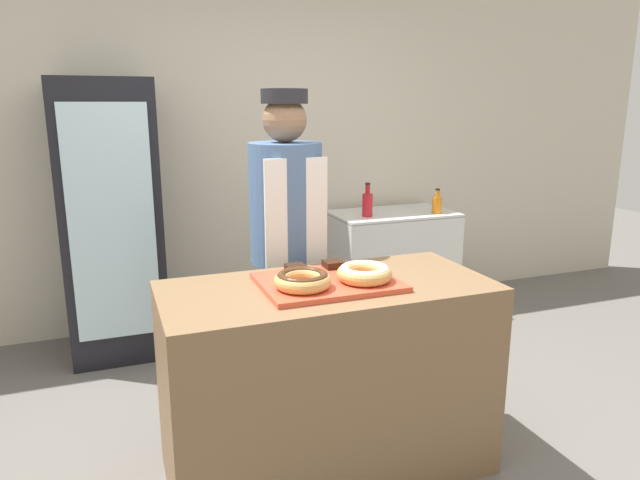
{
  "coord_description": "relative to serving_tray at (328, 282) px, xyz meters",
  "views": [
    {
      "loc": [
        -0.88,
        -2.22,
        1.68
      ],
      "look_at": [
        0.0,
        0.1,
        1.08
      ],
      "focal_mm": 32.0,
      "sensor_mm": 36.0,
      "label": 1
    }
  ],
  "objects": [
    {
      "name": "bottle_orange",
      "position": [
        1.55,
        1.59,
        -0.01
      ],
      "size": [
        0.07,
        0.07,
        0.2
      ],
      "color": "orange",
      "rests_on": "chest_freezer"
    },
    {
      "name": "chest_freezer",
      "position": [
        1.25,
        1.76,
        -0.49
      ],
      "size": [
        0.97,
        0.58,
        0.83
      ],
      "color": "silver",
      "rests_on": "ground_plane"
    },
    {
      "name": "serving_tray",
      "position": [
        0.0,
        0.0,
        0.0
      ],
      "size": [
        0.59,
        0.45,
        0.02
      ],
      "color": "#D84C33",
      "rests_on": "display_counter"
    },
    {
      "name": "beverage_fridge",
      "position": [
        -0.86,
        1.75,
        0.0
      ],
      "size": [
        0.62,
        0.64,
        1.84
      ],
      "color": "black",
      "rests_on": "ground_plane"
    },
    {
      "name": "baker_person",
      "position": [
        0.01,
        0.63,
        0.01
      ],
      "size": [
        0.39,
        0.39,
        1.75
      ],
      "color": "#4C4C51",
      "rests_on": "ground_plane"
    },
    {
      "name": "ground_plane",
      "position": [
        0.0,
        0.0,
        -0.92
      ],
      "size": [
        14.0,
        14.0,
        0.0
      ],
      "primitive_type": "plane",
      "color": "#66605B"
    },
    {
      "name": "brownie_back_right",
      "position": [
        0.09,
        0.17,
        0.03
      ],
      "size": [
        0.09,
        0.09,
        0.03
      ],
      "color": "black",
      "rests_on": "serving_tray"
    },
    {
      "name": "donut_chocolate_glaze",
      "position": [
        -0.14,
        -0.07,
        0.05
      ],
      "size": [
        0.24,
        0.24,
        0.07
      ],
      "color": "tan",
      "rests_on": "serving_tray"
    },
    {
      "name": "donut_light_glaze",
      "position": [
        0.14,
        -0.07,
        0.05
      ],
      "size": [
        0.24,
        0.24,
        0.07
      ],
      "color": "tan",
      "rests_on": "serving_tray"
    },
    {
      "name": "display_counter",
      "position": [
        0.0,
        0.0,
        -0.46
      ],
      "size": [
        1.46,
        0.68,
        0.9
      ],
      "color": "brown",
      "rests_on": "ground_plane"
    },
    {
      "name": "wall_back",
      "position": [
        0.0,
        2.13,
        0.43
      ],
      "size": [
        8.0,
        0.06,
        2.7
      ],
      "color": "beige",
      "rests_on": "ground_plane"
    },
    {
      "name": "bottle_red",
      "position": [
        0.98,
        1.67,
        0.02
      ],
      "size": [
        0.08,
        0.08,
        0.26
      ],
      "color": "red",
      "rests_on": "chest_freezer"
    },
    {
      "name": "brownie_back_left",
      "position": [
        -0.09,
        0.17,
        0.03
      ],
      "size": [
        0.09,
        0.09,
        0.03
      ],
      "color": "black",
      "rests_on": "serving_tray"
    }
  ]
}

